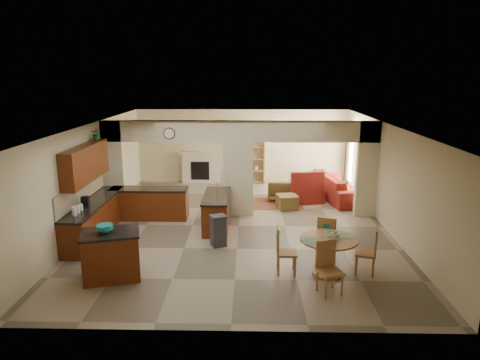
{
  "coord_description": "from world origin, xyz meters",
  "views": [
    {
      "loc": [
        0.29,
        -11.19,
        4.09
      ],
      "look_at": [
        0.03,
        0.3,
        1.24
      ],
      "focal_mm": 32.0,
      "sensor_mm": 36.0,
      "label": 1
    }
  ],
  "objects_px": {
    "dining_table": "(328,251)",
    "kitchen_island": "(112,255)",
    "sofa": "(339,187)",
    "armchair": "(279,190)"
  },
  "relations": [
    {
      "from": "kitchen_island",
      "to": "sofa",
      "type": "bearing_deg",
      "value": 30.15
    },
    {
      "from": "dining_table",
      "to": "kitchen_island",
      "type": "bearing_deg",
      "value": -177.07
    },
    {
      "from": "kitchen_island",
      "to": "dining_table",
      "type": "bearing_deg",
      "value": -12.48
    },
    {
      "from": "kitchen_island",
      "to": "armchair",
      "type": "xyz_separation_m",
      "value": [
        3.8,
        5.73,
        -0.15
      ]
    },
    {
      "from": "kitchen_island",
      "to": "armchair",
      "type": "height_order",
      "value": "kitchen_island"
    },
    {
      "from": "kitchen_island",
      "to": "sofa",
      "type": "distance_m",
      "value": 8.32
    },
    {
      "from": "dining_table",
      "to": "armchair",
      "type": "xyz_separation_m",
      "value": [
        -0.65,
        5.5,
        -0.18
      ]
    },
    {
      "from": "sofa",
      "to": "armchair",
      "type": "bearing_deg",
      "value": 84.64
    },
    {
      "from": "dining_table",
      "to": "sofa",
      "type": "xyz_separation_m",
      "value": [
        1.37,
        5.71,
        -0.12
      ]
    },
    {
      "from": "kitchen_island",
      "to": "sofa",
      "type": "height_order",
      "value": "kitchen_island"
    }
  ]
}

